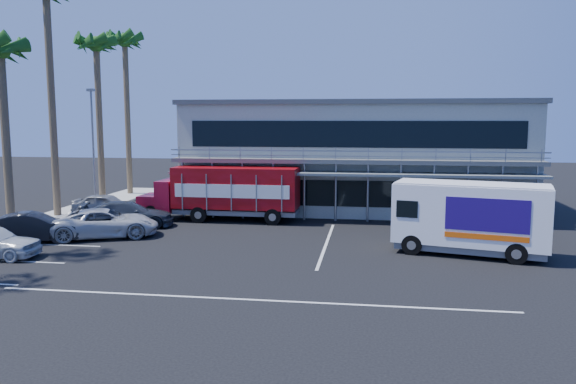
# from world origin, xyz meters

# --- Properties ---
(ground) EXTENTS (120.00, 120.00, 0.00)m
(ground) POSITION_xyz_m (0.00, 0.00, 0.00)
(ground) COLOR black
(ground) RESTS_ON ground
(building) EXTENTS (22.40, 12.00, 7.30)m
(building) POSITION_xyz_m (3.00, 14.94, 3.66)
(building) COLOR #9CA193
(building) RESTS_ON ground
(curb_strip) EXTENTS (3.00, 32.00, 0.16)m
(curb_strip) POSITION_xyz_m (-15.00, 6.00, 0.08)
(curb_strip) COLOR #A5A399
(curb_strip) RESTS_ON ground
(palm_c) EXTENTS (2.80, 2.80, 10.75)m
(palm_c) POSITION_xyz_m (-14.90, 3.00, 9.21)
(palm_c) COLOR brown
(palm_c) RESTS_ON ground
(palm_d) EXTENTS (2.80, 2.80, 14.75)m
(palm_d) POSITION_xyz_m (-15.20, 8.00, 12.80)
(palm_d) COLOR brown
(palm_d) RESTS_ON ground
(palm_e) EXTENTS (2.80, 2.80, 12.25)m
(palm_e) POSITION_xyz_m (-14.70, 13.00, 10.57)
(palm_e) COLOR brown
(palm_e) RESTS_ON ground
(palm_f) EXTENTS (2.80, 2.80, 13.25)m
(palm_f) POSITION_xyz_m (-15.10, 18.50, 11.47)
(palm_f) COLOR brown
(palm_f) RESTS_ON ground
(light_pole_far) EXTENTS (0.50, 0.25, 8.09)m
(light_pole_far) POSITION_xyz_m (-14.20, 11.00, 4.50)
(light_pole_far) COLOR gray
(light_pole_far) RESTS_ON ground
(red_truck) EXTENTS (9.70, 2.47, 3.25)m
(red_truck) POSITION_xyz_m (-4.53, 8.51, 1.79)
(red_truck) COLOR #A10D23
(red_truck) RESTS_ON ground
(white_van) EXTENTS (7.04, 3.87, 3.27)m
(white_van) POSITION_xyz_m (8.57, 1.74, 1.73)
(white_van) COLOR white
(white_van) RESTS_ON ground
(parked_car_b) EXTENTS (4.79, 3.12, 1.49)m
(parked_car_b) POSITION_xyz_m (-12.50, 1.20, 0.75)
(parked_car_b) COLOR black
(parked_car_b) RESTS_ON ground
(parked_car_c) EXTENTS (5.94, 4.43, 1.50)m
(parked_car_c) POSITION_xyz_m (-9.50, 2.88, 0.75)
(parked_car_c) COLOR #BABABC
(parked_car_c) RESTS_ON ground
(parked_car_d) EXTENTS (5.45, 3.45, 1.47)m
(parked_car_d) POSITION_xyz_m (-9.50, 5.66, 0.74)
(parked_car_d) COLOR #2B3039
(parked_car_d) RESTS_ON ground
(parked_car_e) EXTENTS (4.21, 1.81, 1.42)m
(parked_car_e) POSITION_xyz_m (-12.50, 9.06, 0.71)
(parked_car_e) COLOR gray
(parked_car_e) RESTS_ON ground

